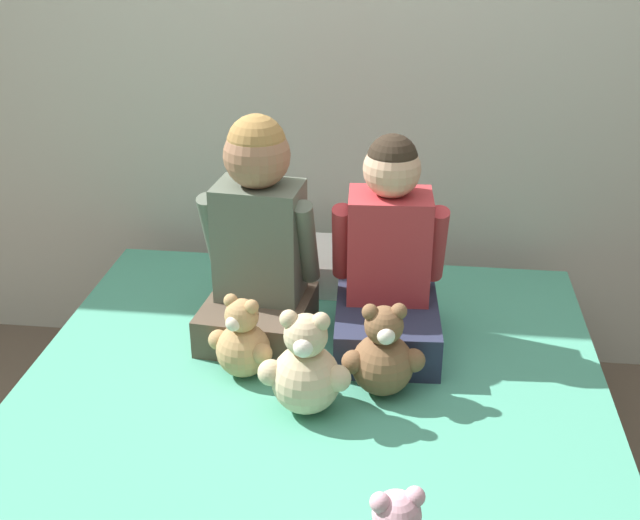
{
  "coord_description": "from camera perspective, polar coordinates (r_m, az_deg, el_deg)",
  "views": [
    {
      "loc": [
        0.23,
        -1.56,
        1.65
      ],
      "look_at": [
        0.0,
        0.39,
        0.71
      ],
      "focal_mm": 45.0,
      "sensor_mm": 36.0,
      "label": 1
    }
  ],
  "objects": [
    {
      "name": "wall_behind_bed",
      "position": [
        2.73,
        1.97,
        17.15
      ],
      "size": [
        8.0,
        0.06,
        2.5
      ],
      "color": "beige",
      "rests_on": "ground_plane"
    },
    {
      "name": "bed",
      "position": [
        2.13,
        -1.3,
        -16.77
      ],
      "size": [
        1.58,
        1.98,
        0.43
      ],
      "color": "#997F60",
      "rests_on": "ground_plane"
    },
    {
      "name": "child_on_left",
      "position": [
        2.27,
        -4.41,
        1.47
      ],
      "size": [
        0.34,
        0.35,
        0.65
      ],
      "rotation": [
        0.0,
        0.0,
        -0.09
      ],
      "color": "brown",
      "rests_on": "bed"
    },
    {
      "name": "child_on_right",
      "position": [
        2.25,
        4.89,
        -0.34
      ],
      "size": [
        0.33,
        0.41,
        0.61
      ],
      "rotation": [
        0.0,
        0.0,
        0.06
      ],
      "color": "#282D47",
      "rests_on": "bed"
    },
    {
      "name": "teddy_bear_held_by_left_child",
      "position": [
        2.15,
        -5.53,
        -5.85
      ],
      "size": [
        0.19,
        0.15,
        0.23
      ],
      "rotation": [
        0.0,
        0.0,
        -0.39
      ],
      "color": "tan",
      "rests_on": "bed"
    },
    {
      "name": "teddy_bear_held_by_right_child",
      "position": [
        2.08,
        4.49,
        -6.82
      ],
      "size": [
        0.21,
        0.16,
        0.26
      ],
      "rotation": [
        0.0,
        0.0,
        0.17
      ],
      "color": "brown",
      "rests_on": "bed"
    },
    {
      "name": "teddy_bear_between_children",
      "position": [
        2.0,
        -1.06,
        -7.8
      ],
      "size": [
        0.23,
        0.18,
        0.28
      ],
      "rotation": [
        0.0,
        0.0,
        -0.03
      ],
      "color": "#D1B78E",
      "rests_on": "bed"
    },
    {
      "name": "pillow_at_headboard",
      "position": [
        2.65,
        1.11,
        -0.41
      ],
      "size": [
        0.51,
        0.28,
        0.11
      ],
      "color": "white",
      "rests_on": "bed"
    }
  ]
}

